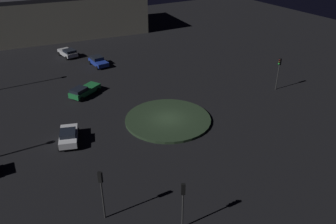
% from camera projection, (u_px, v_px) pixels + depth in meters
% --- Properties ---
extents(ground_plane, '(118.63, 118.63, 0.00)m').
position_uv_depth(ground_plane, '(168.00, 120.00, 39.35)').
color(ground_plane, black).
extents(roundabout_island, '(9.91, 9.91, 0.29)m').
position_uv_depth(roundabout_island, '(168.00, 119.00, 39.28)').
color(roundabout_island, '#263823').
rests_on(roundabout_island, ground_plane).
extents(car_green, '(4.74, 3.77, 1.40)m').
position_uv_depth(car_green, '(84.00, 91.00, 44.78)').
color(car_green, '#1E7238').
rests_on(car_green, ground_plane).
extents(car_white, '(2.98, 4.24, 1.45)m').
position_uv_depth(car_white, '(69.00, 136.00, 35.01)').
color(car_white, white).
rests_on(car_white, ground_plane).
extents(car_silver, '(2.68, 4.42, 1.43)m').
position_uv_depth(car_silver, '(68.00, 52.00, 58.26)').
color(car_silver, silver).
rests_on(car_silver, ground_plane).
extents(car_blue, '(2.31, 4.15, 1.42)m').
position_uv_depth(car_blue, '(98.00, 61.00, 54.51)').
color(car_blue, '#1E38A5').
rests_on(car_blue, ground_plane).
extents(traffic_light_east, '(0.36, 0.30, 4.48)m').
position_uv_depth(traffic_light_east, '(279.00, 68.00, 45.32)').
color(traffic_light_east, '#2D2D2D').
rests_on(traffic_light_east, ground_plane).
extents(traffic_light_southwest, '(0.39, 0.38, 4.43)m').
position_uv_depth(traffic_light_southwest, '(101.00, 186.00, 24.73)').
color(traffic_light_southwest, '#2D2D2D').
rests_on(traffic_light_southwest, ground_plane).
extents(traffic_light_southwest_near, '(0.37, 0.40, 4.17)m').
position_uv_depth(traffic_light_southwest_near, '(183.00, 197.00, 23.98)').
color(traffic_light_southwest_near, '#2D2D2D').
rests_on(traffic_light_southwest_near, ground_plane).
extents(store_building, '(34.45, 18.67, 8.37)m').
position_uv_depth(store_building, '(60.00, 13.00, 69.87)').
color(store_building, '#B7B299').
rests_on(store_building, ground_plane).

